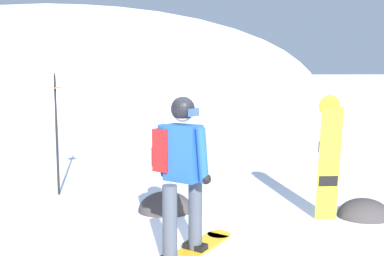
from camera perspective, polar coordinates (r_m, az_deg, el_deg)
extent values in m
ellipsoid|color=white|center=(36.35, -14.50, 4.03)|extent=(36.78, 33.10, 12.88)
cylinder|color=orange|center=(5.65, 3.39, -13.12)|extent=(0.28, 0.28, 0.02)
cube|color=black|center=(5.20, 0.40, -14.47)|extent=(0.29, 0.26, 0.06)
cylinder|color=#3D424C|center=(5.07, 0.41, -10.48)|extent=(0.15, 0.15, 0.82)
cylinder|color=#3D424C|center=(4.69, -2.77, -11.99)|extent=(0.15, 0.15, 0.82)
cube|color=#1E4C9E|center=(4.71, -1.14, -3.11)|extent=(0.42, 0.39, 0.58)
cylinder|color=#1E4C9E|center=(4.83, -3.41, -2.84)|extent=(0.18, 0.20, 0.57)
cylinder|color=#1E4C9E|center=(4.58, 1.26, -3.39)|extent=(0.18, 0.20, 0.57)
sphere|color=black|center=(4.93, -3.31, -5.61)|extent=(0.11, 0.11, 0.11)
sphere|color=black|center=(4.66, 1.72, -6.36)|extent=(0.11, 0.11, 0.11)
cube|color=maroon|center=(4.81, -3.12, -2.64)|extent=(0.31, 0.33, 0.44)
cube|color=maroon|center=(4.89, -4.07, -3.45)|extent=(0.17, 0.20, 0.20)
sphere|color=beige|center=(4.65, -1.15, 2.05)|extent=(0.21, 0.21, 0.21)
sphere|color=black|center=(4.64, -1.15, 2.42)|extent=(0.25, 0.25, 0.25)
cube|color=navy|center=(4.58, 0.21, 1.97)|extent=(0.12, 0.16, 0.08)
cube|color=yellow|center=(6.22, 16.67, -4.36)|extent=(0.28, 0.15, 1.52)
cylinder|color=yellow|center=(6.18, 16.73, 2.65)|extent=(0.28, 0.05, 0.28)
cube|color=black|center=(6.21, 16.66, -2.32)|extent=(0.25, 0.08, 0.15)
cube|color=black|center=(6.30, 16.51, -6.27)|extent=(0.25, 0.08, 0.15)
cylinder|color=black|center=(7.49, -16.47, -0.99)|extent=(0.04, 0.04, 1.88)
cylinder|color=orange|center=(7.42, -16.68, 4.82)|extent=(0.20, 0.20, 0.02)
cone|color=black|center=(7.42, -16.75, 6.52)|extent=(0.04, 0.04, 0.08)
ellipsoid|color=#383333|center=(6.73, 20.60, -10.30)|extent=(0.71, 0.61, 0.50)
ellipsoid|color=#383333|center=(6.58, -3.30, -10.24)|extent=(0.77, 0.66, 0.54)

